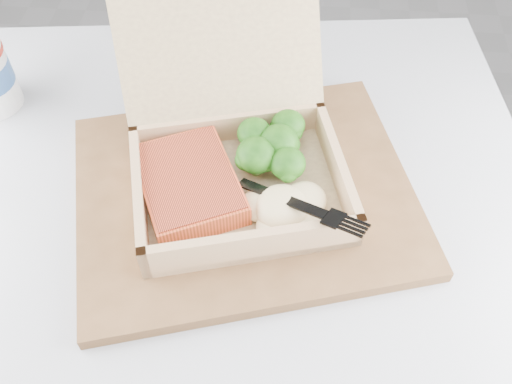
{
  "coord_description": "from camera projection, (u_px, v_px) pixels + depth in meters",
  "views": [
    {
      "loc": [
        -0.29,
        -0.7,
        1.27
      ],
      "look_at": [
        -0.33,
        -0.32,
        0.78
      ],
      "focal_mm": 40.0,
      "sensor_mm": 36.0,
      "label": 1
    }
  ],
  "objects": [
    {
      "name": "salmon_fillet",
      "position": [
        189.0,
        184.0,
        0.63
      ],
      "size": [
        0.15,
        0.16,
        0.03
      ],
      "primitive_type": "cube",
      "rotation": [
        0.0,
        0.0,
        0.44
      ],
      "color": "#EA572D",
      "rests_on": "takeout_container"
    },
    {
      "name": "broccoli_pile",
      "position": [
        278.0,
        148.0,
        0.66
      ],
      "size": [
        0.11,
        0.11,
        0.04
      ],
      "primitive_type": null,
      "color": "#337E1C",
      "rests_on": "takeout_container"
    },
    {
      "name": "serving_tray",
      "position": [
        245.0,
        193.0,
        0.67
      ],
      "size": [
        0.46,
        0.41,
        0.02
      ],
      "primitive_type": "cube",
      "rotation": [
        0.0,
        0.0,
        0.29
      ],
      "color": "brown",
      "rests_on": "cafe_table"
    },
    {
      "name": "receipt",
      "position": [
        238.0,
        92.0,
        0.79
      ],
      "size": [
        0.1,
        0.14,
        0.0
      ],
      "primitive_type": "cube",
      "rotation": [
        0.0,
        0.0,
        -0.29
      ],
      "color": "white",
      "rests_on": "cafe_table"
    },
    {
      "name": "takeout_container",
      "position": [
        233.0,
        137.0,
        0.64
      ],
      "size": [
        0.3,
        0.33,
        0.2
      ],
      "rotation": [
        0.0,
        0.0,
        0.27
      ],
      "color": "tan",
      "rests_on": "serving_tray"
    },
    {
      "name": "floor",
      "position": [
        400.0,
        297.0,
        1.41
      ],
      "size": [
        4.0,
        4.0,
        0.0
      ],
      "primitive_type": "plane",
      "color": "gray",
      "rests_on": "ground"
    },
    {
      "name": "mashed_potatoes",
      "position": [
        282.0,
        207.0,
        0.61
      ],
      "size": [
        0.1,
        0.08,
        0.03
      ],
      "primitive_type": "ellipsoid",
      "color": "beige",
      "rests_on": "takeout_container"
    },
    {
      "name": "plastic_fork",
      "position": [
        265.0,
        189.0,
        0.61
      ],
      "size": [
        0.15,
        0.1,
        0.03
      ],
      "rotation": [
        0.0,
        0.0,
        4.16
      ],
      "color": "black",
      "rests_on": "mashed_potatoes"
    },
    {
      "name": "cafe_table",
      "position": [
        213.0,
        318.0,
        0.78
      ],
      "size": [
        0.91,
        0.91,
        0.74
      ],
      "rotation": [
        0.0,
        0.0,
        0.13
      ],
      "color": "black",
      "rests_on": "floor"
    }
  ]
}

